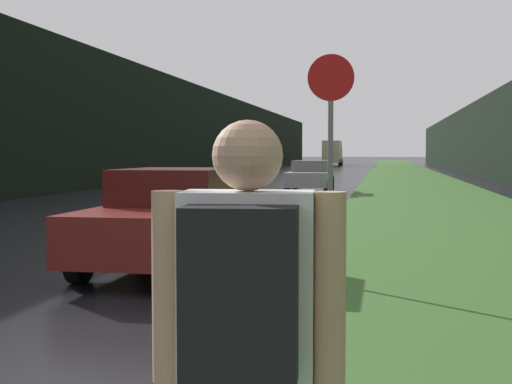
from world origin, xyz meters
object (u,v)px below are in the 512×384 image
(car_passing_near, at_px, (172,218))
(delivery_truck, at_px, (332,153))
(car_passing_far, at_px, (310,176))
(hitchhiker_with_backpack, at_px, (246,362))
(stop_sign, at_px, (330,150))

(car_passing_near, relative_size, delivery_truck, 0.56)
(car_passing_near, distance_m, car_passing_far, 20.36)
(car_passing_near, distance_m, delivery_truck, 85.26)
(hitchhiker_with_backpack, distance_m, delivery_truck, 93.44)
(stop_sign, height_order, car_passing_far, stop_sign)
(stop_sign, xyz_separation_m, delivery_truck, (-6.11, 86.16, -0.04))
(car_passing_near, height_order, car_passing_far, car_passing_near)
(delivery_truck, bearing_deg, car_passing_far, -86.76)
(stop_sign, distance_m, car_passing_far, 21.51)
(hitchhiker_with_backpack, distance_m, car_passing_near, 8.49)
(stop_sign, bearing_deg, car_passing_near, 157.98)
(stop_sign, relative_size, car_passing_far, 0.69)
(car_passing_far, relative_size, delivery_truck, 0.54)
(car_passing_near, xyz_separation_m, car_passing_far, (-0.00, 20.36, -0.03))
(car_passing_far, xyz_separation_m, delivery_truck, (-3.67, 64.81, 1.02))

